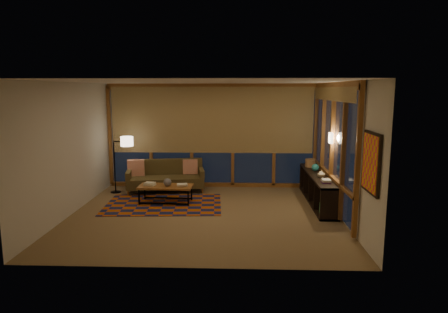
{
  "coord_description": "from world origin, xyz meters",
  "views": [
    {
      "loc": [
        0.7,
        -7.9,
        2.55
      ],
      "look_at": [
        0.39,
        0.42,
        1.15
      ],
      "focal_mm": 32.0,
      "sensor_mm": 36.0,
      "label": 1
    }
  ],
  "objects_px": {
    "floor_lamp": "(115,165)",
    "bookshelf": "(317,188)",
    "sofa": "(166,177)",
    "coffee_table": "(166,194)"
  },
  "relations": [
    {
      "from": "coffee_table",
      "to": "bookshelf",
      "type": "height_order",
      "value": "bookshelf"
    },
    {
      "from": "floor_lamp",
      "to": "bookshelf",
      "type": "xyz_separation_m",
      "value": [
        4.88,
        -0.75,
        -0.38
      ]
    },
    {
      "from": "coffee_table",
      "to": "bookshelf",
      "type": "relative_size",
      "value": 0.45
    },
    {
      "from": "sofa",
      "to": "bookshelf",
      "type": "distance_m",
      "value": 3.73
    },
    {
      "from": "floor_lamp",
      "to": "bookshelf",
      "type": "height_order",
      "value": "floor_lamp"
    },
    {
      "from": "coffee_table",
      "to": "floor_lamp",
      "type": "bearing_deg",
      "value": 150.63
    },
    {
      "from": "sofa",
      "to": "bookshelf",
      "type": "bearing_deg",
      "value": -23.5
    },
    {
      "from": "sofa",
      "to": "floor_lamp",
      "type": "height_order",
      "value": "floor_lamp"
    },
    {
      "from": "sofa",
      "to": "bookshelf",
      "type": "relative_size",
      "value": 0.71
    },
    {
      "from": "sofa",
      "to": "coffee_table",
      "type": "bearing_deg",
      "value": -89.56
    }
  ]
}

